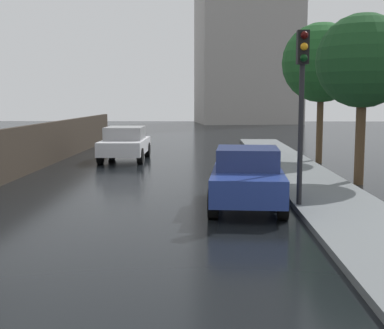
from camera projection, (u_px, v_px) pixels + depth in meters
The scene contains 5 objects.
car_blue_near_kerb at pixel (247, 177), 12.68m from camera, with size 1.92×4.00×1.43m.
car_white_far_ahead at pixel (125, 143), 22.46m from camera, with size 1.84×4.01×1.42m.
traffic_light at pixel (302, 84), 12.03m from camera, with size 0.26×0.39×3.98m.
street_tree_near at pixel (322, 63), 21.08m from camera, with size 3.15×3.15×5.61m.
street_tree_mid at pixel (363, 62), 15.67m from camera, with size 2.78×2.78×5.10m.
Camera 1 is at (1.96, -2.67, 2.58)m, focal length 49.64 mm.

